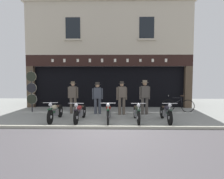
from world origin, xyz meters
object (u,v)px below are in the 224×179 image
at_px(advert_board_near, 146,78).
at_px(motorcycle_left, 55,111).
at_px(assistant_far_right, 145,95).
at_px(motorcycle_right, 166,112).
at_px(salesman_left, 73,96).
at_px(motorcycle_center_right, 137,112).
at_px(motorcycle_center_left, 80,112).
at_px(leaning_bicycle, 178,105).
at_px(tyre_sign_pole, 32,88).
at_px(motorcycle_center, 108,112).
at_px(salesman_right, 122,96).
at_px(shopkeeper_center, 98,96).

bearing_deg(advert_board_near, motorcycle_left, -138.78).
xyz_separation_m(motorcycle_left, assistant_far_right, (4.19, 1.56, 0.58)).
xyz_separation_m(motorcycle_right, salesman_left, (-4.46, 1.82, 0.53)).
bearing_deg(motorcycle_center_right, advert_board_near, -104.36).
distance_m(motorcycle_center_left, leaning_bicycle, 5.57).
bearing_deg(tyre_sign_pole, motorcycle_center_right, -21.18).
xyz_separation_m(salesman_left, advert_board_near, (4.20, 2.32, 0.94)).
distance_m(motorcycle_left, motorcycle_center, 2.37).
height_order(salesman_left, assistant_far_right, assistant_far_right).
bearing_deg(advert_board_near, tyre_sign_pole, -163.31).
distance_m(salesman_right, leaning_bicycle, 3.31).
relative_size(motorcycle_left, motorcycle_center_right, 1.01).
distance_m(motorcycle_left, motorcycle_center_right, 3.61).
height_order(motorcycle_left, shopkeeper_center, shopkeeper_center).
distance_m(motorcycle_center_right, leaning_bicycle, 3.48).
bearing_deg(motorcycle_center_right, assistant_far_right, -109.89).
relative_size(motorcycle_left, motorcycle_center, 1.01).
height_order(assistant_far_right, leaning_bicycle, assistant_far_right).
distance_m(motorcycle_center, advert_board_near, 4.93).
distance_m(salesman_left, assistant_far_right, 3.77).
bearing_deg(advert_board_near, motorcycle_center, -118.66).
bearing_deg(motorcycle_left, motorcycle_right, 179.39).
height_order(motorcycle_left, motorcycle_right, motorcycle_left).
bearing_deg(leaning_bicycle, motorcycle_left, 121.35).
height_order(motorcycle_center_right, advert_board_near, advert_board_near).
height_order(motorcycle_left, tyre_sign_pole, tyre_sign_pole).
distance_m(motorcycle_center_left, assistant_far_right, 3.52).
bearing_deg(tyre_sign_pole, motorcycle_right, -17.68).
height_order(motorcycle_center, advert_board_near, advert_board_near).
relative_size(motorcycle_left, shopkeeper_center, 1.23).
relative_size(salesman_right, leaning_bicycle, 1.00).
distance_m(motorcycle_right, shopkeeper_center, 3.63).
distance_m(motorcycle_left, salesman_right, 3.38).
bearing_deg(salesman_left, motorcycle_center_left, 118.63).
bearing_deg(assistant_far_right, motorcycle_center_right, 64.26).
height_order(assistant_far_right, tyre_sign_pole, tyre_sign_pole).
xyz_separation_m(shopkeeper_center, tyre_sign_pole, (-3.67, 0.45, 0.39)).
relative_size(salesman_left, salesman_right, 0.99).
bearing_deg(motorcycle_left, motorcycle_center_right, 179.37).
relative_size(motorcycle_left, tyre_sign_pole, 0.89).
relative_size(motorcycle_center_left, advert_board_near, 2.23).
bearing_deg(motorcycle_left, assistant_far_right, -159.07).
bearing_deg(leaning_bicycle, motorcycle_center, 133.02).
height_order(motorcycle_center_right, shopkeeper_center, shopkeeper_center).
height_order(motorcycle_center_left, salesman_right, salesman_right).
bearing_deg(motorcycle_right, advert_board_near, -86.79).
relative_size(motorcycle_center_left, salesman_left, 1.20).
bearing_deg(motorcycle_center, salesman_right, -112.81).
height_order(motorcycle_left, assistant_far_right, assistant_far_right).
distance_m(motorcycle_left, leaning_bicycle, 6.57).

